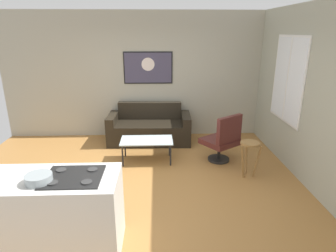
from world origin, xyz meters
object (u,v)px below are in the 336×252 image
at_px(couch, 150,129).
at_px(armchair, 223,139).
at_px(coffee_table, 147,142).
at_px(mixing_bowl, 39,179).
at_px(bar_stool, 250,150).
at_px(wall_painting, 148,68).

distance_m(couch, armchair, 1.80).
height_order(coffee_table, mixing_bowl, mixing_bowl).
xyz_separation_m(bar_stool, wall_painting, (-1.72, 2.14, 1.11)).
bearing_deg(armchair, wall_painting, 132.10).
height_order(couch, mixing_bowl, mixing_bowl).
bearing_deg(armchair, bar_stool, -61.47).
distance_m(bar_stool, mixing_bowl, 3.28).
distance_m(couch, wall_painting, 1.36).
bearing_deg(bar_stool, coffee_table, 158.74).
distance_m(mixing_bowl, wall_painting, 4.06).
xyz_separation_m(bar_stool, mixing_bowl, (-2.74, -1.74, 0.47)).
distance_m(bar_stool, wall_painting, 2.96).
bearing_deg(armchair, couch, 140.83).
height_order(armchair, bar_stool, armchair).
xyz_separation_m(couch, wall_painting, (-0.02, 0.42, 1.29)).
height_order(couch, wall_painting, wall_painting).
height_order(couch, coffee_table, couch).
bearing_deg(wall_painting, bar_stool, -51.15).
bearing_deg(wall_painting, armchair, -47.90).
bearing_deg(mixing_bowl, coffee_table, 67.51).
relative_size(armchair, mixing_bowl, 3.44).
height_order(armchair, mixing_bowl, mixing_bowl).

